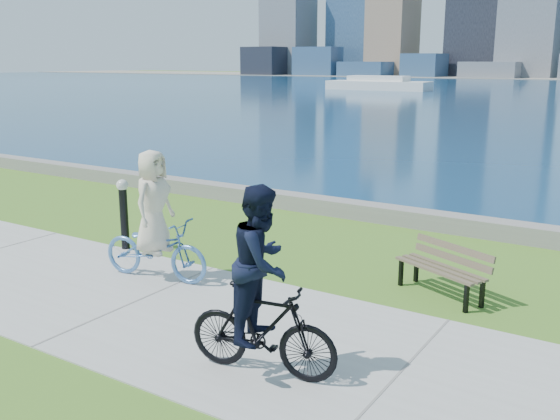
# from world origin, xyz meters

# --- Properties ---
(ground) EXTENTS (320.00, 320.00, 0.00)m
(ground) POSITION_xyz_m (0.00, 0.00, 0.00)
(ground) COLOR #3D691B
(ground) RESTS_ON ground
(concrete_path) EXTENTS (80.00, 3.50, 0.02)m
(concrete_path) POSITION_xyz_m (0.00, 0.00, 0.01)
(concrete_path) COLOR #9E9E99
(concrete_path) RESTS_ON ground
(seawall) EXTENTS (90.00, 0.50, 0.35)m
(seawall) POSITION_xyz_m (0.00, 6.20, 0.17)
(seawall) COLOR slate
(seawall) RESTS_ON ground
(ferry_near) EXTENTS (12.15, 3.47, 1.65)m
(ferry_near) POSITION_xyz_m (-27.94, 62.68, 0.69)
(ferry_near) COLOR silver
(ferry_near) RESTS_ON ground
(park_bench) EXTENTS (1.53, 1.06, 0.75)m
(park_bench) POSITION_xyz_m (-0.38, 2.65, 0.46)
(park_bench) COLOR black
(park_bench) RESTS_ON ground
(bollard_lamp) EXTENTS (0.21, 0.21, 1.31)m
(bollard_lamp) POSITION_xyz_m (-6.04, 1.76, 0.75)
(bollard_lamp) COLOR black
(bollard_lamp) RESTS_ON ground
(cyclist_woman) EXTENTS (0.92, 1.93, 2.05)m
(cyclist_woman) POSITION_xyz_m (-4.43, 0.87, 0.78)
(cyclist_woman) COLOR #4E7FBE
(cyclist_woman) RESTS_ON ground
(cyclist_man) EXTENTS (0.79, 1.78, 2.13)m
(cyclist_man) POSITION_xyz_m (-1.28, -0.79, 0.92)
(cyclist_man) COLOR black
(cyclist_man) RESTS_ON ground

